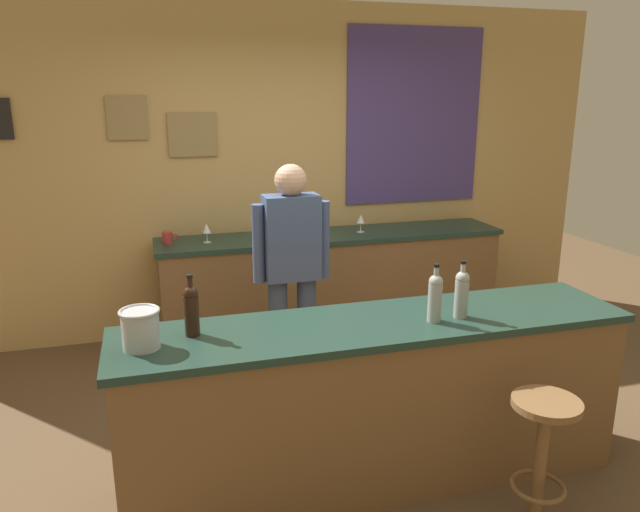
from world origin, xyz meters
name	(u,v)px	position (x,y,z in m)	size (l,w,h in m)	color
ground_plane	(350,438)	(0.00, 0.00, 0.00)	(10.00, 10.00, 0.00)	brown
back_wall	(280,169)	(0.04, 2.03, 1.42)	(6.00, 0.09, 2.80)	tan
bar_counter	(375,401)	(0.00, -0.40, 0.46)	(2.69, 0.60, 0.92)	brown
side_counter	(332,284)	(0.40, 1.65, 0.45)	(2.96, 0.56, 0.90)	brown
bartender	(292,267)	(-0.20, 0.63, 0.94)	(0.52, 0.21, 1.62)	#384766
bar_stool	(542,442)	(0.62, -0.98, 0.46)	(0.32, 0.32, 0.68)	brown
wine_bottle_a	(191,309)	(-0.93, -0.33, 1.06)	(0.07, 0.07, 0.31)	black
wine_bottle_b	(435,296)	(0.28, -0.48, 1.06)	(0.07, 0.07, 0.31)	#999E99
wine_bottle_c	(462,292)	(0.44, -0.47, 1.06)	(0.07, 0.07, 0.31)	#999E99
ice_bucket	(140,328)	(-1.16, -0.42, 1.02)	(0.19, 0.19, 0.19)	#B7BABF
wine_glass_a	(207,229)	(-0.66, 1.63, 1.01)	(0.07, 0.07, 0.16)	silver
wine_glass_b	(266,224)	(-0.16, 1.70, 1.01)	(0.07, 0.07, 0.16)	silver
wine_glass_c	(361,220)	(0.65, 1.64, 1.01)	(0.07, 0.07, 0.16)	silver
coffee_mug	(168,238)	(-0.96, 1.68, 0.95)	(0.12, 0.08, 0.09)	#B2332D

